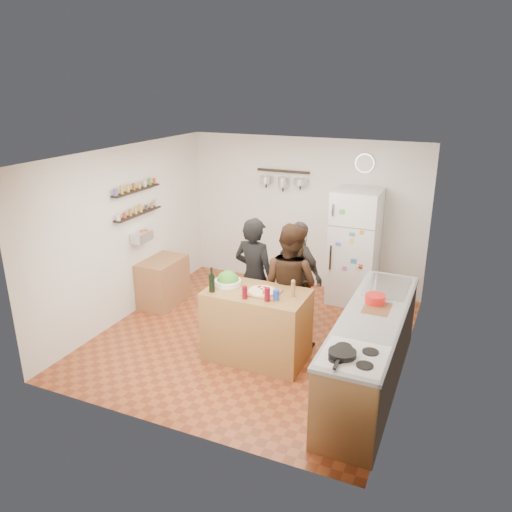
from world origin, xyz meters
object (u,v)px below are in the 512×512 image
at_px(salad_bowl, 228,282).
at_px(salt_canister, 276,295).
at_px(wine_bottle, 212,283).
at_px(counter_run, 371,352).
at_px(pepper_mill, 293,290).
at_px(wall_clock, 365,163).
at_px(prep_island, 257,325).
at_px(skillet, 342,353).
at_px(person_center, 290,284).
at_px(red_bowl, 375,299).
at_px(person_left, 254,277).
at_px(side_table, 163,282).
at_px(fridge, 354,247).
at_px(person_back, 298,274).

distance_m(salad_bowl, salt_canister, 0.74).
distance_m(wine_bottle, counter_run, 2.03).
distance_m(pepper_mill, wall_clock, 2.76).
bearing_deg(prep_island, salad_bowl, 173.21).
height_order(salad_bowl, skillet, salad_bowl).
bearing_deg(pepper_mill, wine_bottle, -164.13).
height_order(wine_bottle, pepper_mill, wine_bottle).
bearing_deg(person_center, pepper_mill, 131.32).
xyz_separation_m(person_center, skillet, (1.11, -1.64, 0.12)).
height_order(counter_run, red_bowl, red_bowl).
height_order(salad_bowl, wine_bottle, wine_bottle).
xyz_separation_m(person_left, counter_run, (1.74, -0.68, -0.38)).
distance_m(wine_bottle, red_bowl, 1.95).
relative_size(prep_island, skillet, 4.76).
bearing_deg(counter_run, side_table, 163.95).
distance_m(prep_island, fridge, 2.37).
bearing_deg(red_bowl, wine_bottle, -166.36).
height_order(salt_canister, person_center, person_center).
xyz_separation_m(red_bowl, fridge, (-0.70, 1.98, -0.07)).
xyz_separation_m(person_left, wall_clock, (0.99, 1.95, 1.32)).
distance_m(wine_bottle, wall_clock, 3.22).
relative_size(counter_run, wall_clock, 8.77).
xyz_separation_m(prep_island, wine_bottle, (-0.50, -0.22, 0.57)).
relative_size(salt_canister, side_table, 0.15).
relative_size(salad_bowl, person_center, 0.20).
relative_size(pepper_mill, salt_canister, 1.38).
xyz_separation_m(pepper_mill, fridge, (0.24, 2.17, -0.09)).
bearing_deg(red_bowl, person_left, 168.02).
height_order(skillet, side_table, skillet).
xyz_separation_m(salad_bowl, wall_clock, (1.11, 2.50, 1.21)).
relative_size(salad_bowl, wine_bottle, 1.48).
bearing_deg(person_back, skillet, 147.06).
distance_m(salad_bowl, fridge, 2.44).
distance_m(person_left, skillet, 2.34).
relative_size(prep_island, person_back, 0.82).
height_order(person_left, red_bowl, person_left).
relative_size(pepper_mill, side_table, 0.21).
relative_size(prep_island, salt_canister, 10.32).
relative_size(person_center, red_bowl, 7.12).
bearing_deg(prep_island, wall_clock, 74.86).
xyz_separation_m(pepper_mill, person_left, (-0.75, 0.55, -0.16)).
xyz_separation_m(pepper_mill, person_center, (-0.22, 0.52, -0.17)).
bearing_deg(pepper_mill, person_left, 143.80).
xyz_separation_m(person_center, red_bowl, (1.16, -0.33, 0.14)).
xyz_separation_m(wine_bottle, skillet, (1.84, -0.85, -0.08)).
relative_size(pepper_mill, red_bowl, 0.72).
bearing_deg(person_left, pepper_mill, 152.49).
relative_size(counter_run, skillet, 10.01).
distance_m(salad_bowl, wall_clock, 2.99).
relative_size(salad_bowl, wall_clock, 1.12).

